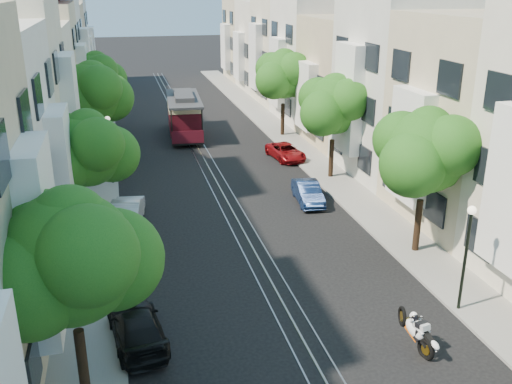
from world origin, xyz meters
TOP-DOWN VIEW (x-y plane):
  - ground at (0.00, 28.00)m, footprint 200.00×200.00m
  - sidewalk_east at (7.25, 28.00)m, footprint 2.50×80.00m
  - sidewalk_west at (-7.25, 28.00)m, footprint 2.50×80.00m
  - rail_left at (-0.55, 28.00)m, footprint 0.06×80.00m
  - rail_slot at (0.00, 28.00)m, footprint 0.06×80.00m
  - rail_right at (0.55, 28.00)m, footprint 0.06×80.00m
  - lane_line at (0.00, 28.00)m, footprint 0.08×80.00m
  - townhouses_east at (11.87, 27.91)m, footprint 7.75×72.00m
  - townhouses_west at (-11.87, 27.91)m, footprint 7.75×72.00m
  - tree_e_b at (7.26, 8.98)m, footprint 4.93×4.08m
  - tree_e_c at (7.26, 19.98)m, footprint 4.84×3.99m
  - tree_e_d at (7.26, 30.98)m, footprint 5.01×4.16m
  - tree_w_a at (-7.14, 1.98)m, footprint 4.93×4.08m
  - tree_w_b at (-7.14, 13.98)m, footprint 4.72×3.87m
  - tree_w_c at (-7.14, 24.98)m, footprint 5.13×4.28m
  - tree_w_d at (-7.14, 35.98)m, footprint 4.84×3.99m
  - lamp_east at (6.30, 4.00)m, footprint 0.32×0.32m
  - lamp_west at (-6.30, 22.00)m, footprint 0.32×0.32m
  - sportbike_rider at (3.51, 2.21)m, footprint 0.65×1.97m
  - cable_car at (-0.50, 32.95)m, footprint 3.11×8.41m
  - parked_car_e_mid at (4.40, 16.22)m, footprint 1.60×3.71m
  - parked_car_e_far at (5.60, 24.67)m, footprint 2.31×4.12m
  - parked_car_w_near at (-5.60, 4.83)m, footprint 2.20×4.30m
  - parked_car_w_mid at (-5.60, 15.52)m, footprint 2.01×4.34m
  - parked_car_w_far at (-5.60, 27.92)m, footprint 1.78×3.64m

SIDE VIEW (x-z plane):
  - ground at x=0.00m, z-range 0.00..0.00m
  - lane_line at x=0.00m, z-range 0.00..0.01m
  - rail_left at x=-0.55m, z-range 0.00..0.02m
  - rail_slot at x=0.00m, z-range 0.00..0.02m
  - rail_right at x=0.55m, z-range 0.00..0.02m
  - sidewalk_east at x=7.25m, z-range 0.00..0.12m
  - sidewalk_west at x=-7.25m, z-range 0.00..0.12m
  - parked_car_e_far at x=5.60m, z-range 0.00..1.09m
  - parked_car_e_mid at x=4.40m, z-range 0.00..1.19m
  - parked_car_w_near at x=-5.60m, z-range 0.00..1.20m
  - parked_car_w_far at x=-5.60m, z-range 0.00..1.20m
  - parked_car_w_mid at x=-5.60m, z-range 0.00..1.38m
  - sportbike_rider at x=3.51m, z-range 0.07..1.44m
  - cable_car at x=-0.50m, z-range 0.29..3.47m
  - lamp_east at x=6.30m, z-range 0.77..4.93m
  - lamp_west at x=-6.30m, z-range 0.77..4.93m
  - tree_w_b at x=-7.14m, z-range 1.26..7.53m
  - tree_e_c at x=7.26m, z-range 1.34..7.86m
  - tree_w_d at x=-7.14m, z-range 1.34..7.86m
  - tree_e_b at x=7.26m, z-range 1.39..8.07m
  - tree_w_a at x=-7.14m, z-range 1.39..8.07m
  - tree_e_d at x=7.26m, z-range 1.44..8.29m
  - tree_w_c at x=-7.14m, z-range 1.52..8.62m
  - townhouses_west at x=-11.87m, z-range -0.80..10.96m
  - townhouses_east at x=11.87m, z-range -0.82..11.18m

